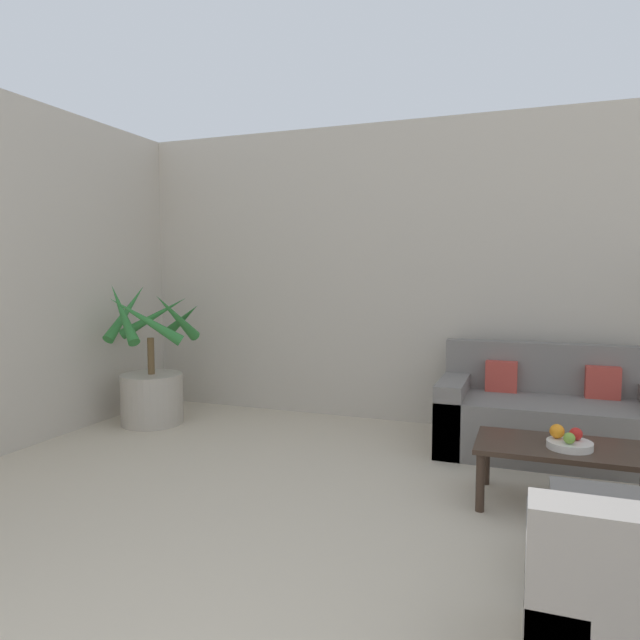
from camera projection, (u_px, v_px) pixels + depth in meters
name	position (u px, v px, depth m)	size (l,w,h in m)	color
wall_back	(504.00, 274.00, 4.84)	(8.48, 0.06, 2.70)	#BCB2A3
potted_palm	(152.00, 380.00, 5.12)	(0.92, 0.92, 1.29)	#ADA393
sofa_loveseat	(550.00, 418.00, 4.26)	(1.61, 0.80, 0.81)	slate
coffee_table	(565.00, 454.00, 3.29)	(0.99, 0.54, 0.37)	#38281E
fruit_bowl	(570.00, 445.00, 3.23)	(0.25, 0.25, 0.04)	beige
apple_red	(576.00, 434.00, 3.25)	(0.07, 0.07, 0.07)	red
apple_green	(569.00, 438.00, 3.18)	(0.06, 0.06, 0.06)	olive
orange_fruit	(557.00, 431.00, 3.29)	(0.08, 0.08, 0.08)	orange
ottoman	(624.00, 541.00, 2.52)	(0.61, 0.47, 0.36)	slate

